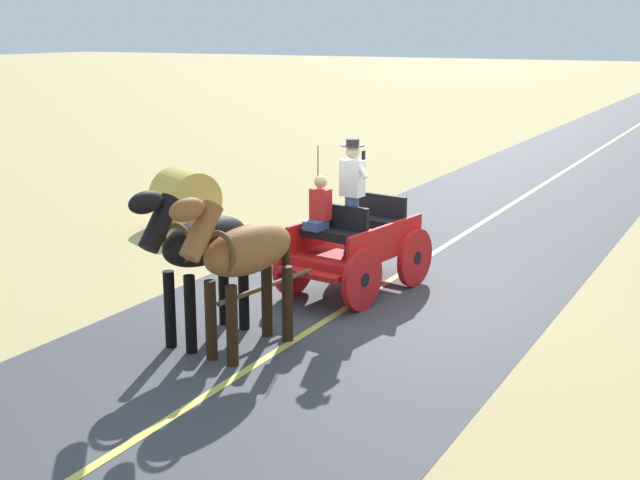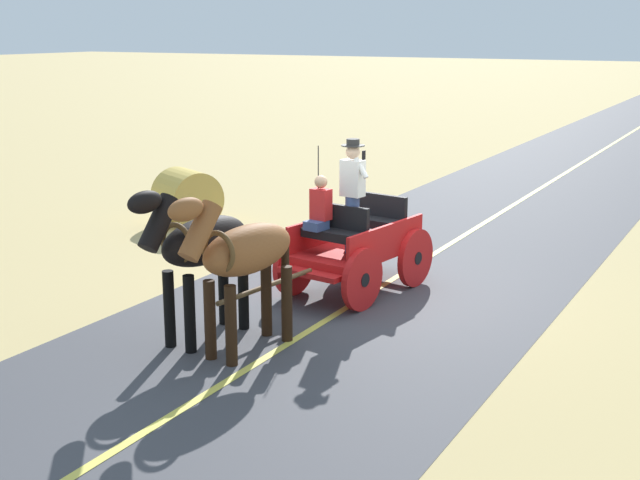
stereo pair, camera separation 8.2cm
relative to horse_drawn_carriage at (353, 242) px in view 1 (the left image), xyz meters
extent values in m
plane|color=tan|center=(-0.30, -0.02, -0.82)|extent=(200.00, 200.00, 0.00)
cube|color=#424247|center=(-0.30, -0.02, -0.81)|extent=(5.79, 160.00, 0.01)
cube|color=#DBCC4C|center=(-0.30, -0.02, -0.81)|extent=(0.12, 160.00, 0.00)
cube|color=red|center=(-0.01, -0.08, -0.16)|extent=(1.50, 2.35, 0.12)
cube|color=red|center=(-0.57, 0.00, 0.12)|extent=(0.36, 2.08, 0.44)
cube|color=red|center=(0.56, -0.16, 0.12)|extent=(0.36, 2.08, 0.44)
cube|color=red|center=(0.17, 1.12, -0.26)|extent=(1.10, 0.39, 0.08)
cube|color=red|center=(-0.18, -1.27, -0.34)|extent=(0.74, 0.30, 0.06)
cube|color=black|center=(0.08, 0.52, 0.22)|extent=(1.06, 0.50, 0.14)
cube|color=black|center=(0.05, 0.34, 0.44)|extent=(1.02, 0.23, 0.44)
cube|color=black|center=(-0.08, -0.57, 0.22)|extent=(1.06, 0.50, 0.14)
cube|color=black|center=(-0.11, -0.75, 0.44)|extent=(1.02, 0.23, 0.44)
cylinder|color=red|center=(-0.54, 0.77, -0.34)|extent=(0.24, 0.96, 0.96)
cylinder|color=black|center=(-0.54, 0.77, -0.34)|extent=(0.15, 0.23, 0.21)
cylinder|color=red|center=(0.74, 0.59, -0.34)|extent=(0.24, 0.96, 0.96)
cylinder|color=black|center=(0.74, 0.59, -0.34)|extent=(0.15, 0.23, 0.21)
cylinder|color=red|center=(-0.76, -0.75, -0.34)|extent=(0.24, 0.96, 0.96)
cylinder|color=black|center=(-0.76, -0.75, -0.34)|extent=(0.15, 0.23, 0.21)
cylinder|color=red|center=(0.52, -0.94, -0.34)|extent=(0.24, 0.96, 0.96)
cylinder|color=black|center=(0.52, -0.94, -0.34)|extent=(0.15, 0.23, 0.21)
cylinder|color=brown|center=(0.31, 2.09, -0.21)|extent=(0.36, 1.99, 0.07)
cylinder|color=black|center=(0.37, 0.47, 0.92)|extent=(0.02, 0.02, 1.30)
cylinder|color=#384C7F|center=(-0.11, 0.26, 0.35)|extent=(0.22, 0.22, 0.90)
cube|color=silver|center=(-0.11, 0.26, 1.08)|extent=(0.37, 0.27, 0.56)
sphere|color=beige|center=(-0.11, 0.26, 1.48)|extent=(0.22, 0.22, 0.22)
cylinder|color=black|center=(-0.11, 0.26, 1.58)|extent=(0.36, 0.36, 0.01)
cylinder|color=black|center=(-0.11, 0.26, 1.63)|extent=(0.20, 0.20, 0.10)
cylinder|color=silver|center=(-0.28, 0.33, 1.26)|extent=(0.27, 0.12, 0.32)
cube|color=black|center=(-0.34, 0.36, 1.46)|extent=(0.03, 0.07, 0.14)
cube|color=#384C7F|center=(0.34, 0.60, 0.36)|extent=(0.32, 0.36, 0.14)
cube|color=red|center=(0.33, 0.48, 0.67)|extent=(0.33, 0.24, 0.48)
sphere|color=tan|center=(0.33, 0.48, 1.02)|extent=(0.20, 0.20, 0.20)
ellipsoid|color=brown|center=(0.04, 2.94, 0.55)|extent=(0.79, 1.63, 0.64)
cylinder|color=black|center=(-0.05, 3.51, -0.29)|extent=(0.15, 0.15, 1.05)
cylinder|color=black|center=(0.31, 3.45, -0.29)|extent=(0.15, 0.15, 1.05)
cylinder|color=black|center=(-0.22, 2.43, -0.29)|extent=(0.15, 0.15, 1.05)
cylinder|color=black|center=(0.14, 2.37, -0.29)|extent=(0.15, 0.15, 1.05)
cylinder|color=brown|center=(0.17, 3.77, 0.95)|extent=(0.35, 0.68, 0.73)
ellipsoid|color=brown|center=(0.20, 3.99, 1.26)|extent=(0.30, 0.57, 0.28)
cube|color=black|center=(0.17, 3.75, 0.99)|extent=(0.14, 0.51, 0.56)
cylinder|color=black|center=(-0.07, 2.21, 0.25)|extent=(0.11, 0.11, 0.70)
torus|color=brown|center=(0.13, 3.48, 0.63)|extent=(0.55, 0.15, 0.55)
ellipsoid|color=black|center=(0.80, 2.83, 0.55)|extent=(0.71, 1.61, 0.64)
cylinder|color=black|center=(0.67, 3.39, -0.29)|extent=(0.15, 0.15, 1.05)
cylinder|color=black|center=(1.03, 3.36, -0.29)|extent=(0.15, 0.15, 1.05)
cylinder|color=black|center=(0.56, 2.31, -0.29)|extent=(0.15, 0.15, 1.05)
cylinder|color=black|center=(0.93, 2.27, -0.29)|extent=(0.15, 0.15, 1.05)
cylinder|color=black|center=(0.88, 3.67, 0.95)|extent=(0.32, 0.67, 0.73)
ellipsoid|color=black|center=(0.90, 3.89, 1.26)|extent=(0.27, 0.56, 0.28)
cube|color=black|center=(0.88, 3.65, 0.99)|extent=(0.11, 0.51, 0.56)
cylinder|color=black|center=(0.72, 2.09, 0.25)|extent=(0.11, 0.11, 0.70)
torus|color=brown|center=(0.85, 3.37, 0.63)|extent=(0.55, 0.12, 0.55)
cylinder|color=gold|center=(5.24, -2.54, -0.22)|extent=(1.51, 1.56, 1.20)
camera|label=1|loc=(-5.81, 11.85, 3.33)|focal=48.09mm
camera|label=2|loc=(-5.88, 11.81, 3.33)|focal=48.09mm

